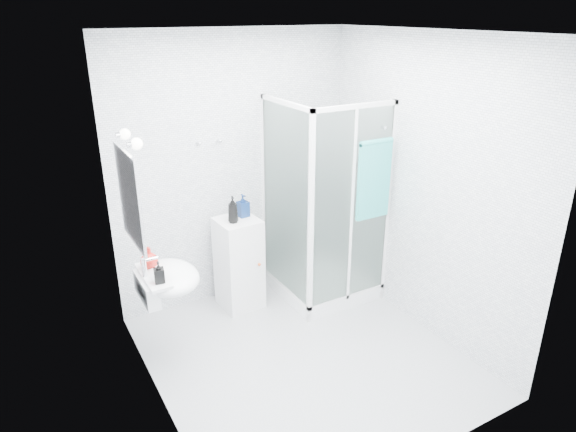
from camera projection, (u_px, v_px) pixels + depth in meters
room at (305, 214)px, 3.88m from camera, size 2.40×2.60×2.60m
shower_enclosure at (321, 256)px, 5.13m from camera, size 0.90×0.95×2.00m
wall_basin at (166, 279)px, 3.98m from camera, size 0.46×0.56×0.35m
mirror at (129, 198)px, 3.62m from camera, size 0.02×0.60×0.70m
vanity_lights at (130, 139)px, 3.49m from camera, size 0.10×0.40×0.08m
wall_hooks at (210, 142)px, 4.65m from camera, size 0.23×0.06×0.03m
storage_cabinet at (239, 263)px, 4.96m from camera, size 0.40×0.41×0.91m
hand_towel at (374, 178)px, 4.60m from camera, size 0.34×0.05×0.74m
shampoo_bottle_a at (233, 210)px, 4.68m from camera, size 0.12×0.12×0.25m
shampoo_bottle_b at (243, 206)px, 4.83m from camera, size 0.11×0.11×0.22m
soap_dispenser_orange at (149, 258)px, 3.97m from camera, size 0.17×0.17×0.18m
soap_dispenser_black at (159, 272)px, 3.76m from camera, size 0.09×0.09×0.17m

